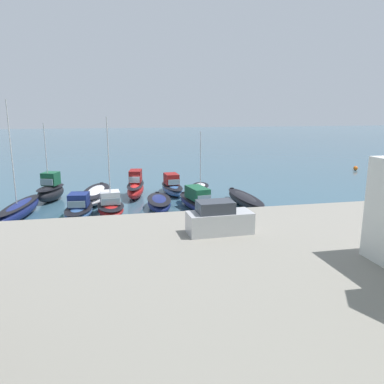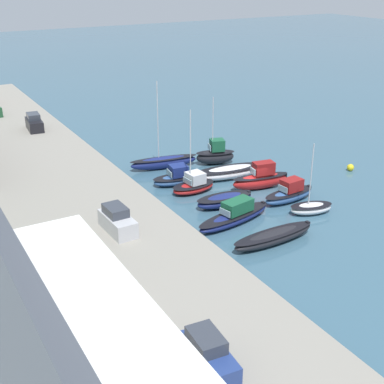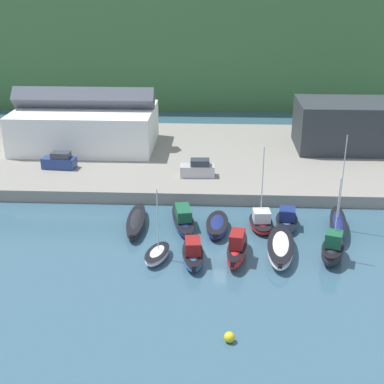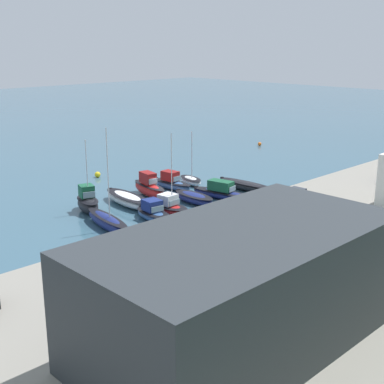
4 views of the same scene
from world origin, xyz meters
TOP-DOWN VIEW (x-y plane):
  - ground_plane at (0.00, 0.00)m, footprint 320.00×320.00m
  - harbor_clubhouse at (-19.80, 28.30)m, footprint 19.80×12.51m
  - moored_boat_0 at (-9.43, 5.29)m, footprint 2.11×8.29m
  - moored_boat_1 at (-4.58, 5.98)m, footprint 3.62×8.67m
  - moored_boat_2 at (-0.98, 4.75)m, footprint 2.57×6.07m
  - moored_boat_3 at (3.57, 5.61)m, footprint 2.71×5.00m
  - moored_boat_4 at (6.28, 6.14)m, footprint 2.88×5.43m
  - moored_boat_5 at (11.34, 5.14)m, footprint 2.92×8.19m
  - moored_boat_6 at (-6.49, -1.46)m, footprint 2.87×4.53m
  - moored_boat_7 at (-3.19, -1.50)m, footprint 2.41×6.14m
  - moored_boat_8 at (0.88, -0.99)m, footprint 2.75×6.55m
  - moored_boat_9 at (5.01, 0.13)m, footprint 3.44×8.52m
  - moored_boat_10 at (9.65, -0.85)m, footprint 3.31×5.00m
  - parked_car_1 at (29.55, 15.18)m, footprint 4.35×2.17m
  - parked_car_2 at (-21.19, 18.96)m, footprint 4.33×2.12m
  - parked_car_3 at (-3.41, 16.90)m, footprint 4.26×1.95m
  - mooring_buoy_1 at (-0.02, -13.06)m, footprint 0.80×0.80m

SIDE VIEW (x-z plane):
  - ground_plane at x=0.00m, z-range 0.00..0.00m
  - mooring_buoy_1 at x=-0.02m, z-range 0.00..0.80m
  - moored_boat_6 at x=-6.49m, z-range -2.92..4.04m
  - moored_boat_0 at x=-9.43m, z-range 0.04..1.15m
  - moored_boat_2 at x=-0.98m, z-range 0.04..1.20m
  - moored_boat_9 at x=5.01m, z-range 0.04..1.35m
  - moored_boat_4 at x=6.28m, z-range -0.31..1.82m
  - moored_boat_3 at x=3.57m, z-range -3.63..5.15m
  - moored_boat_5 at x=11.34m, z-range -4.32..5.84m
  - moored_boat_1 at x=-4.58m, z-range -0.32..1.86m
  - moored_boat_7 at x=-3.19m, z-range -0.32..1.96m
  - moored_boat_8 at x=0.88m, z-range -0.37..2.52m
  - moored_boat_10 at x=9.65m, z-range -2.89..5.15m
  - parked_car_1 at x=29.55m, z-range 1.28..3.44m
  - parked_car_2 at x=-21.19m, z-range 1.28..3.44m
  - parked_car_3 at x=-3.41m, z-range 1.28..3.44m
  - harbor_clubhouse at x=-19.80m, z-range 0.17..8.79m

